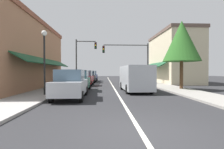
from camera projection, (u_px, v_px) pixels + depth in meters
ground_plane at (112, 84)px, 22.64m from camera, size 80.00×80.00×0.00m
sidewalk_left at (69, 84)px, 22.38m from camera, size 2.60×56.00×0.12m
sidewalk_right at (153, 83)px, 22.90m from camera, size 2.60×56.00×0.12m
lane_center_stripe at (112, 84)px, 22.64m from camera, size 0.14×52.00×0.01m
storefront_left_block at (20, 55)px, 16.18m from camera, size 5.53×14.20×6.47m
storefront_right_block at (173, 58)px, 24.99m from camera, size 5.70×10.20×7.21m
parked_car_nearest_left at (71, 84)px, 10.51m from camera, size 1.84×4.13×1.77m
parked_car_second_left at (79, 81)px, 14.49m from camera, size 1.82×4.12×1.77m
parked_car_third_left at (85, 78)px, 20.04m from camera, size 1.81×4.12×1.77m
parked_car_far_left at (89, 77)px, 25.52m from camera, size 1.81×4.12×1.77m
parked_car_distant_left at (92, 76)px, 29.59m from camera, size 1.86×4.14×1.77m
van_in_lane at (135, 78)px, 14.31m from camera, size 2.11×5.23×2.12m
traffic_signal_mast_arm at (131, 56)px, 22.63m from camera, size 6.09×0.50×5.38m
traffic_signal_left_corner at (83, 55)px, 23.61m from camera, size 2.90×0.50×6.05m
street_lamp_left_near at (44, 51)px, 11.42m from camera, size 0.36×0.36×4.38m
tree_right_near at (182, 41)px, 15.39m from camera, size 3.29×3.29×6.19m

